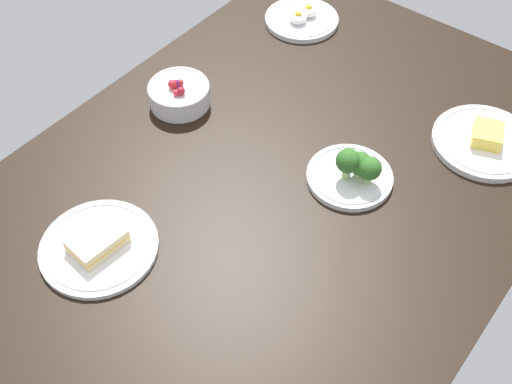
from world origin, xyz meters
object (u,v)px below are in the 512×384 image
plate_eggs (302,18)px  bowl_berries (179,94)px  plate_broccoli (353,172)px  plate_cheese (485,141)px  plate_sandwich (98,245)px

plate_eggs → bowl_berries: 42.84cm
plate_eggs → plate_broccoli: bearing=46.4°
plate_broccoli → plate_cheese: bearing=147.6°
plate_cheese → bowl_berries: (30.77, -60.06, 1.67)cm
plate_eggs → bowl_berries: bearing=-4.5°
bowl_berries → plate_sandwich: bearing=21.9°
plate_cheese → plate_sandwich: bearing=-32.4°
plate_eggs → plate_broccoli: 55.34cm
plate_sandwich → plate_cheese: bearing=147.6°
plate_eggs → plate_cheese: bearing=78.1°
plate_eggs → plate_cheese: 57.92cm
plate_cheese → plate_broccoli: 31.11cm
plate_broccoli → plate_sandwich: size_ratio=0.79×
plate_eggs → plate_sandwich: plate_eggs is taller
bowl_berries → plate_cheese: bearing=117.1°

